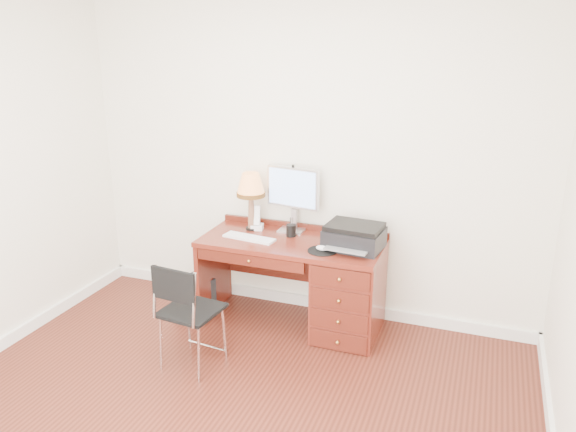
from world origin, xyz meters
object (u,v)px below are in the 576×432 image
at_px(chair, 187,306).
at_px(monitor, 292,191).
at_px(phone, 257,222).
at_px(printer, 354,236).
at_px(desk, 329,283).
at_px(equipment_box, 194,296).
at_px(leg_lamp, 251,188).

bearing_deg(chair, monitor, 77.30).
distance_m(phone, chair, 1.12).
relative_size(printer, chair, 0.56).
xyz_separation_m(desk, chair, (-0.79, -0.92, 0.09)).
bearing_deg(phone, equipment_box, -162.18).
bearing_deg(printer, monitor, 164.27).
distance_m(desk, leg_lamp, 1.03).
xyz_separation_m(desk, phone, (-0.70, 0.16, 0.40)).
bearing_deg(leg_lamp, chair, -92.86).
bearing_deg(chair, printer, 49.16).
bearing_deg(monitor, equipment_box, -145.02).
bearing_deg(printer, leg_lamp, 177.15).
xyz_separation_m(leg_lamp, chair, (-0.05, -1.06, -0.61)).
height_order(desk, phone, phone).
bearing_deg(desk, equipment_box, -173.49).
height_order(printer, chair, printer).
bearing_deg(phone, leg_lamp, -171.01).
distance_m(leg_lamp, chair, 1.22).
bearing_deg(monitor, chair, -99.12).
bearing_deg(desk, printer, 2.92).
bearing_deg(leg_lamp, printer, -7.76).
xyz_separation_m(monitor, leg_lamp, (-0.34, -0.10, 0.02)).
xyz_separation_m(monitor, equipment_box, (-0.78, -0.37, -0.94)).
bearing_deg(monitor, desk, -20.75).
distance_m(desk, printer, 0.48).
height_order(desk, monitor, monitor).
height_order(phone, equipment_box, phone).
bearing_deg(monitor, phone, -155.15).
distance_m(printer, phone, 0.91).
bearing_deg(equipment_box, chair, -44.23).
distance_m(desk, phone, 0.82).
relative_size(monitor, chair, 0.66).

